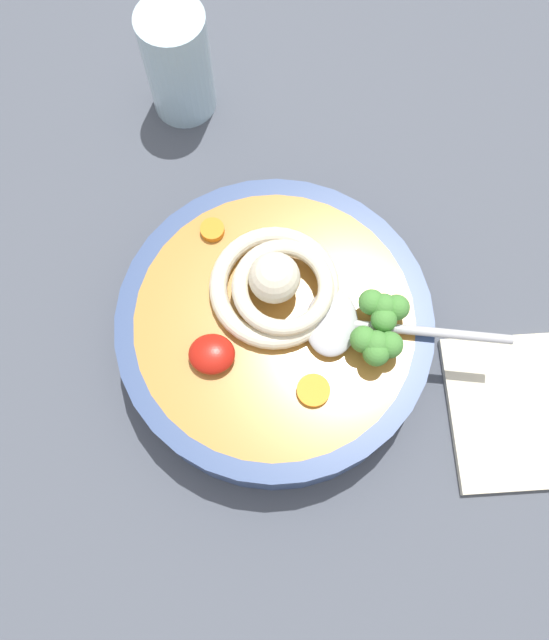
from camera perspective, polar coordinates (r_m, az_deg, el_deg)
name	(u,v)px	position (r cm, az deg, el deg)	size (l,w,h in cm)	color
table_slab	(262,379)	(62.68, -1.09, -5.09)	(97.90, 97.90, 3.26)	#474C56
soup_bowl	(274,330)	(58.99, 0.00, -0.90)	(27.21, 27.21, 6.02)	#334775
noodle_pile	(277,285)	(55.67, 0.19, 3.03)	(12.21, 11.97, 4.91)	beige
soup_spoon	(348,324)	(55.60, 6.32, -0.34)	(17.42, 6.34, 1.60)	#B7B7BC
chili_sauce_dollop	(212,349)	(54.81, -5.38, -2.48)	(3.84, 3.46, 1.73)	#B2190F
broccoli_floret_beside_noodles	(384,309)	(55.05, 9.35, 0.94)	(4.23, 3.64, 3.34)	#7A9E60
broccoli_floret_near_spoon	(376,347)	(53.91, 8.72, -2.27)	(4.33, 3.72, 3.42)	#7A9E60
carrot_slice_extra_b	(212,230)	(59.30, -5.35, 7.70)	(2.13, 2.13, 0.70)	orange
carrot_slice_beside_chili	(313,390)	(54.43, 3.35, -6.05)	(2.74, 2.74, 0.50)	orange
drinking_glass	(178,64)	(69.90, -8.28, 20.93)	(6.57, 6.57, 11.98)	silver
folded_napkin	(536,410)	(64.41, 21.50, -7.16)	(15.51, 13.92, 0.80)	beige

